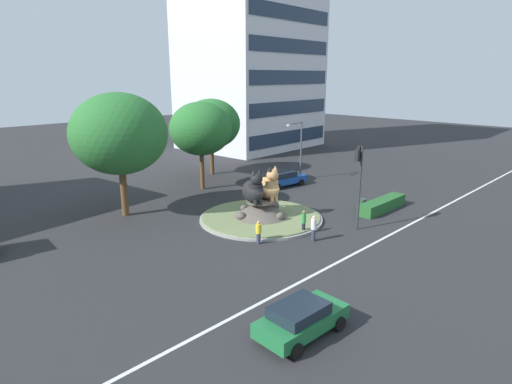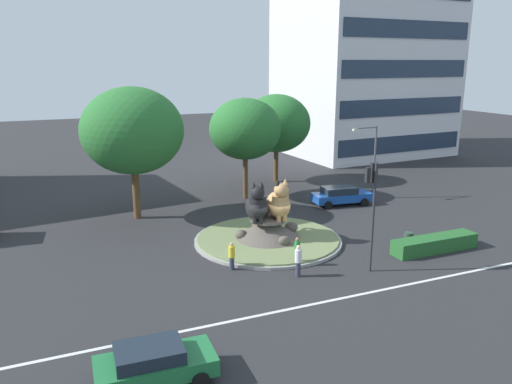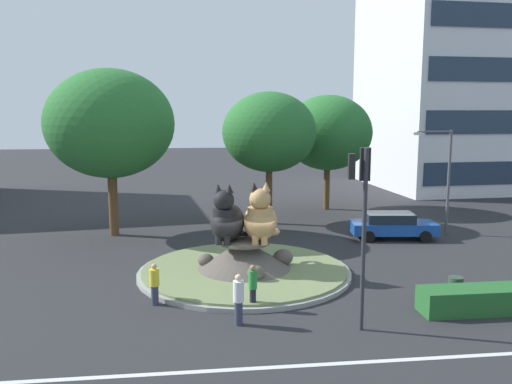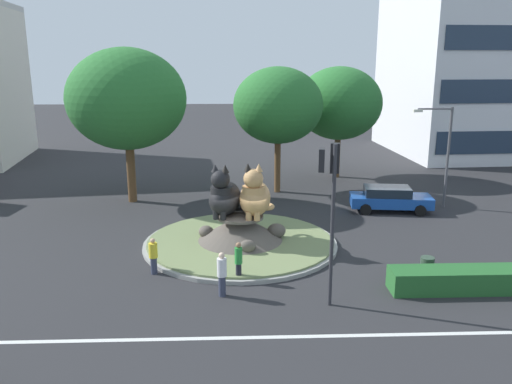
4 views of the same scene
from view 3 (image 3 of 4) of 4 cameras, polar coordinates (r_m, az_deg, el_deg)
The scene contains 17 objects.
ground_plane at distance 23.61m, azimuth -1.26°, elevation -8.80°, with size 160.00×160.00×0.00m, color #28282B.
lane_centreline at distance 15.65m, azimuth 2.01°, elevation -18.31°, with size 112.00×0.20×0.01m, color silver.
roundabout_island at distance 23.47m, azimuth -1.24°, elevation -7.63°, with size 9.32×9.32×1.51m.
cat_statue_black at distance 22.97m, azimuth -3.13°, elevation -2.99°, with size 2.28×2.66×2.57m.
cat_statue_calico at distance 22.97m, azimuth 0.50°, elevation -2.92°, with size 2.07×2.76×2.64m.
traffic_light_mast at distance 17.17m, azimuth 11.34°, elevation -0.79°, with size 0.78×0.47×5.97m.
office_tower at distance 55.52m, azimuth 22.85°, elevation 17.84°, with size 19.15×15.94×33.02m.
clipped_hedge_strip at distance 21.18m, azimuth 24.50°, elevation -10.42°, with size 5.64×1.20×0.90m, color #235B28.
broadleaf_tree_behind_island at distance 38.36m, azimuth 7.72°, elevation 6.32°, with size 6.28×6.28×8.22m.
second_tree_near_tower at distance 31.00m, azimuth -15.43°, elevation 7.08°, with size 7.18×7.18×9.45m.
third_tree_left at distance 33.09m, azimuth 1.43°, elevation 6.45°, with size 5.85×5.85×8.29m.
streetlight_arm at distance 32.12m, azimuth 19.55°, elevation 1.97°, with size 2.37×0.27×6.04m.
pedestrian_white_shirt at distance 18.03m, azimuth -1.89°, elevation -11.34°, with size 0.37×0.37×1.76m.
pedestrian_green_shirt at distance 19.35m, azimuth -0.35°, elevation -10.02°, with size 0.31×0.31×1.66m.
pedestrian_yellow_shirt at distance 20.17m, azimuth -10.85°, elevation -9.62°, with size 0.37×0.37×1.57m.
sedan_on_far_lane at distance 30.66m, azimuth 14.42°, elevation -3.46°, with size 4.86×2.46×1.47m.
litter_bin at distance 21.76m, azimuth 20.64°, elevation -9.68°, with size 0.56×0.56×0.90m.
Camera 3 is at (-2.18, -22.40, 7.13)m, focal length 37.21 mm.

